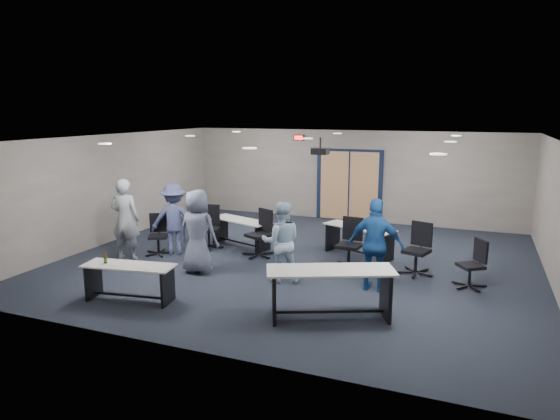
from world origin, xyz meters
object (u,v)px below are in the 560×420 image
at_px(table_back_left, 241,228).
at_px(person_lightblue, 281,242).
at_px(person_plaid, 198,231).
at_px(chair_back_b, 258,233).
at_px(chair_loose_right, 471,264).
at_px(chair_back_a, 209,227).
at_px(chair_back_c, 349,244).
at_px(person_back, 174,219).
at_px(table_back_right, 359,236).
at_px(chair_loose_left, 158,235).
at_px(table_front_right, 330,285).
at_px(person_gray, 125,219).
at_px(person_navy, 376,245).
at_px(table_front_left, 129,276).
at_px(chair_back_d, 416,249).

distance_m(table_back_left, person_lightblue, 2.73).
bearing_deg(person_plaid, chair_back_b, -114.83).
bearing_deg(table_back_left, person_plaid, -69.56).
height_order(chair_loose_right, person_plaid, person_plaid).
relative_size(chair_back_a, chair_back_b, 0.97).
height_order(chair_back_c, person_plaid, person_plaid).
height_order(person_lightblue, person_back, person_back).
bearing_deg(table_back_right, table_back_left, -152.68).
height_order(table_back_left, chair_loose_left, chair_loose_left).
relative_size(chair_back_c, chair_loose_right, 1.15).
height_order(table_back_right, person_plaid, person_plaid).
bearing_deg(table_front_right, person_gray, 140.71).
bearing_deg(person_back, chair_loose_right, 156.79).
xyz_separation_m(table_back_right, person_navy, (0.77, -2.08, 0.40)).
bearing_deg(table_front_left, person_gray, 120.29).
height_order(table_front_left, table_back_right, table_front_left).
bearing_deg(person_lightblue, person_back, -38.25).
height_order(table_back_right, chair_loose_right, chair_loose_right).
xyz_separation_m(person_gray, person_plaid, (1.95, -0.19, -0.05)).
bearing_deg(chair_back_d, table_back_left, -170.39).
relative_size(chair_loose_left, person_lightblue, 0.59).
xyz_separation_m(table_front_right, person_navy, (0.41, 1.54, 0.30)).
xyz_separation_m(chair_loose_right, person_plaid, (-5.22, -1.10, 0.40)).
relative_size(person_gray, person_plaid, 1.06).
bearing_deg(chair_back_c, chair_back_b, -177.18).
bearing_deg(chair_loose_left, chair_back_a, 18.63).
bearing_deg(chair_back_d, person_gray, -150.27).
bearing_deg(chair_back_d, person_plaid, -142.55).
distance_m(chair_loose_right, person_navy, 1.87).
bearing_deg(person_gray, table_front_left, 118.56).
relative_size(chair_back_a, person_navy, 0.60).
xyz_separation_m(chair_back_d, person_navy, (-0.60, -1.21, 0.34)).
bearing_deg(chair_back_d, table_back_right, 165.14).
height_order(table_front_left, person_navy, person_navy).
xyz_separation_m(chair_loose_right, person_gray, (-7.17, -0.91, 0.45)).
bearing_deg(person_lightblue, table_back_right, -136.60).
distance_m(table_front_left, person_back, 2.93).
height_order(table_front_right, person_plaid, person_plaid).
bearing_deg(table_back_left, chair_back_c, 4.94).
distance_m(table_back_right, person_gray, 5.26).
relative_size(person_plaid, person_lightblue, 1.09).
bearing_deg(person_navy, table_front_left, 31.21).
relative_size(table_back_right, chair_loose_left, 1.89).
bearing_deg(person_navy, chair_back_d, -113.80).
height_order(table_front_left, chair_back_a, chair_back_a).
xyz_separation_m(table_back_right, person_plaid, (-2.80, -2.38, 0.40)).
bearing_deg(person_plaid, chair_loose_left, -26.69).
distance_m(table_front_right, chair_back_c, 2.65).
relative_size(chair_back_d, person_lightblue, 0.67).
xyz_separation_m(table_front_left, table_back_left, (0.26, 3.91, 0.01)).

